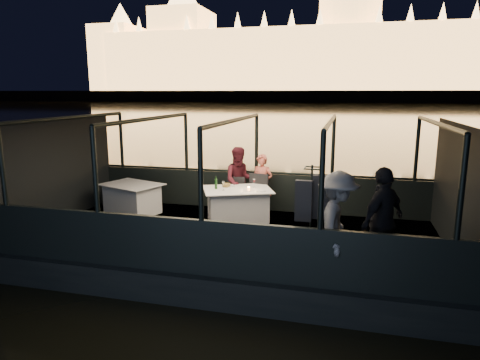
% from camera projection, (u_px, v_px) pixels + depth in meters
% --- Properties ---
extents(river_water, '(500.00, 500.00, 0.00)m').
position_uv_depth(river_water, '(339.00, 110.00, 84.68)').
color(river_water, black).
rests_on(river_water, ground).
extents(boat_hull, '(8.60, 4.40, 1.00)m').
position_uv_depth(boat_hull, '(235.00, 258.00, 8.76)').
color(boat_hull, black).
rests_on(boat_hull, river_water).
extents(boat_deck, '(8.00, 4.00, 0.04)m').
position_uv_depth(boat_deck, '(235.00, 235.00, 8.66)').
color(boat_deck, black).
rests_on(boat_deck, boat_hull).
extents(gunwale_port, '(8.00, 0.08, 0.90)m').
position_uv_depth(gunwale_port, '(256.00, 191.00, 10.46)').
color(gunwale_port, black).
rests_on(gunwale_port, boat_deck).
extents(gunwale_starboard, '(8.00, 0.08, 0.90)m').
position_uv_depth(gunwale_starboard, '(202.00, 247.00, 6.67)').
color(gunwale_starboard, black).
rests_on(gunwale_starboard, boat_deck).
extents(cabin_glass_port, '(8.00, 0.02, 1.40)m').
position_uv_depth(cabin_glass_port, '(257.00, 145.00, 10.23)').
color(cabin_glass_port, '#99B2B2').
rests_on(cabin_glass_port, gunwale_port).
extents(cabin_glass_starboard, '(8.00, 0.02, 1.40)m').
position_uv_depth(cabin_glass_starboard, '(201.00, 175.00, 6.44)').
color(cabin_glass_starboard, '#99B2B2').
rests_on(cabin_glass_starboard, gunwale_starboard).
extents(cabin_roof_glass, '(8.00, 4.00, 0.02)m').
position_uv_depth(cabin_roof_glass, '(235.00, 120.00, 8.19)').
color(cabin_roof_glass, '#99B2B2').
rests_on(cabin_roof_glass, boat_deck).
extents(end_wall_fore, '(0.02, 4.00, 2.30)m').
position_uv_depth(end_wall_fore, '(60.00, 170.00, 9.40)').
color(end_wall_fore, black).
rests_on(end_wall_fore, boat_deck).
extents(end_wall_aft, '(0.02, 4.00, 2.30)m').
position_uv_depth(end_wall_aft, '(456.00, 190.00, 7.45)').
color(end_wall_aft, black).
rests_on(end_wall_aft, boat_deck).
extents(canopy_ribs, '(8.00, 4.00, 2.30)m').
position_uv_depth(canopy_ribs, '(235.00, 179.00, 8.43)').
color(canopy_ribs, black).
rests_on(canopy_ribs, boat_deck).
extents(embankment, '(400.00, 140.00, 6.00)m').
position_uv_depth(embankment, '(347.00, 97.00, 207.87)').
color(embankment, '#423D33').
rests_on(embankment, ground).
extents(parliament_building, '(220.00, 32.00, 60.00)m').
position_uv_depth(parliament_building, '(349.00, 26.00, 169.02)').
color(parliament_building, '#F2D18C').
rests_on(parliament_building, embankment).
extents(dining_table_central, '(1.75, 1.54, 0.77)m').
position_uv_depth(dining_table_central, '(238.00, 206.00, 9.37)').
color(dining_table_central, silver).
rests_on(dining_table_central, boat_deck).
extents(dining_table_aft, '(1.59, 1.36, 0.71)m').
position_uv_depth(dining_table_aft, '(132.00, 197.00, 10.12)').
color(dining_table_aft, white).
rests_on(dining_table_aft, boat_deck).
extents(chair_port_left, '(0.48, 0.48, 0.89)m').
position_uv_depth(chair_port_left, '(234.00, 198.00, 9.83)').
color(chair_port_left, black).
rests_on(chair_port_left, boat_deck).
extents(chair_port_right, '(0.54, 0.54, 0.99)m').
position_uv_depth(chair_port_right, '(257.00, 199.00, 9.70)').
color(chair_port_right, black).
rests_on(chair_port_right, boat_deck).
extents(coat_stand, '(0.52, 0.44, 1.71)m').
position_uv_depth(coat_stand, '(311.00, 214.00, 6.87)').
color(coat_stand, black).
rests_on(coat_stand, boat_deck).
extents(person_woman_coral, '(0.57, 0.44, 1.42)m').
position_uv_depth(person_woman_coral, '(262.00, 183.00, 9.97)').
color(person_woman_coral, '#DD6650').
rests_on(person_woman_coral, boat_deck).
extents(person_man_maroon, '(0.92, 0.82, 1.59)m').
position_uv_depth(person_man_maroon, '(240.00, 183.00, 10.01)').
color(person_man_maroon, '#45131C').
rests_on(person_man_maroon, boat_deck).
extents(passenger_stripe, '(0.64, 1.10, 1.67)m').
position_uv_depth(passenger_stripe, '(337.00, 224.00, 6.53)').
color(passenger_stripe, white).
rests_on(passenger_stripe, boat_deck).
extents(passenger_dark, '(0.94, 1.07, 1.72)m').
position_uv_depth(passenger_dark, '(382.00, 221.00, 6.66)').
color(passenger_dark, black).
rests_on(passenger_dark, boat_deck).
extents(wine_bottle, '(0.07, 0.07, 0.27)m').
position_uv_depth(wine_bottle, '(216.00, 182.00, 9.27)').
color(wine_bottle, '#153914').
rests_on(wine_bottle, dining_table_central).
extents(bread_basket, '(0.22, 0.22, 0.07)m').
position_uv_depth(bread_basket, '(226.00, 185.00, 9.49)').
color(bread_basket, olive).
rests_on(bread_basket, dining_table_central).
extents(amber_candle, '(0.07, 0.07, 0.08)m').
position_uv_depth(amber_candle, '(249.00, 189.00, 9.15)').
color(amber_candle, '#FF913F').
rests_on(amber_candle, dining_table_central).
extents(plate_near, '(0.29, 0.29, 0.01)m').
position_uv_depth(plate_near, '(261.00, 191.00, 9.09)').
color(plate_near, silver).
rests_on(plate_near, dining_table_central).
extents(plate_far, '(0.25, 0.25, 0.02)m').
position_uv_depth(plate_far, '(230.00, 186.00, 9.54)').
color(plate_far, silver).
rests_on(plate_far, dining_table_central).
extents(wine_glass_white, '(0.07, 0.07, 0.20)m').
position_uv_depth(wine_glass_white, '(223.00, 186.00, 9.14)').
color(wine_glass_white, silver).
rests_on(wine_glass_white, dining_table_central).
extents(wine_glass_red, '(0.08, 0.08, 0.19)m').
position_uv_depth(wine_glass_red, '(254.00, 183.00, 9.44)').
color(wine_glass_red, silver).
rests_on(wine_glass_red, dining_table_central).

